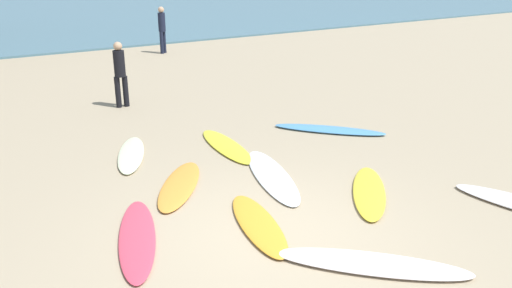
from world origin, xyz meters
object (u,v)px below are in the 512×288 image
(surfboard_3, at_px, (137,237))
(surfboard_10, at_px, (180,185))
(surfboard_1, at_px, (369,192))
(beachgoer_near, at_px, (162,27))
(surfboard_6, at_px, (329,130))
(surfboard_9, at_px, (226,146))
(surfboard_2, at_px, (258,224))
(surfboard_5, at_px, (131,154))
(beachgoer_mid, at_px, (120,71))
(surfboard_4, at_px, (372,264))
(surfboard_7, at_px, (272,176))

(surfboard_3, bearing_deg, surfboard_10, -113.45)
(surfboard_1, height_order, beachgoer_near, beachgoer_near)
(surfboard_6, xyz_separation_m, surfboard_9, (-2.41, 0.34, -0.01))
(surfboard_2, distance_m, beachgoer_near, 14.67)
(surfboard_2, relative_size, surfboard_3, 0.87)
(surfboard_9, bearing_deg, surfboard_5, 168.89)
(surfboard_3, xyz_separation_m, surfboard_5, (1.03, 3.08, 0.00))
(surfboard_1, distance_m, beachgoer_mid, 7.44)
(surfboard_1, xyz_separation_m, surfboard_6, (1.54, 2.81, 0.01))
(surfboard_2, bearing_deg, surfboard_1, -167.04)
(surfboard_1, height_order, surfboard_6, surfboard_6)
(surfboard_5, xyz_separation_m, beachgoer_mid, (1.05, 3.49, 0.88))
(surfboard_4, height_order, surfboard_7, surfboard_4)
(surfboard_6, relative_size, beachgoer_mid, 1.48)
(surfboard_2, xyz_separation_m, surfboard_9, (1.23, 3.09, -0.00))
(surfboard_2, xyz_separation_m, surfboard_7, (1.15, 1.34, -0.01))
(surfboard_3, xyz_separation_m, surfboard_7, (2.74, 0.76, -0.00))
(surfboard_5, xyz_separation_m, surfboard_7, (1.71, -2.32, -0.01))
(surfboard_3, bearing_deg, surfboard_9, -117.82)
(surfboard_3, distance_m, beachgoer_near, 14.71)
(surfboard_9, bearing_deg, surfboard_6, -1.34)
(surfboard_2, distance_m, surfboard_10, 1.87)
(surfboard_2, relative_size, surfboard_5, 0.97)
(surfboard_10, relative_size, beachgoer_mid, 1.23)
(surfboard_4, relative_size, surfboard_7, 0.97)
(surfboard_7, bearing_deg, beachgoer_mid, 114.42)
(surfboard_10, bearing_deg, surfboard_6, -130.53)
(surfboard_5, distance_m, surfboard_7, 2.88)
(surfboard_2, distance_m, beachgoer_mid, 7.22)
(surfboard_3, height_order, surfboard_5, surfboard_5)
(surfboard_6, relative_size, surfboard_10, 1.20)
(surfboard_7, bearing_deg, surfboard_9, 105.41)
(surfboard_1, distance_m, surfboard_10, 3.12)
(surfboard_9, bearing_deg, surfboard_7, -85.84)
(surfboard_3, height_order, surfboard_4, surfboard_4)
(surfboard_1, distance_m, beachgoer_near, 14.23)
(surfboard_3, bearing_deg, surfboard_2, -179.49)
(surfboard_6, distance_m, surfboard_10, 4.12)
(surfboard_4, relative_size, beachgoer_mid, 1.46)
(surfboard_6, relative_size, surfboard_9, 1.10)
(surfboard_3, bearing_deg, beachgoer_mid, -87.10)
(beachgoer_near, bearing_deg, surfboard_5, 25.51)
(surfboard_4, height_order, surfboard_6, surfboard_6)
(surfboard_7, bearing_deg, surfboard_10, 179.79)
(surfboard_6, bearing_deg, beachgoer_mid, -96.28)
(surfboard_2, bearing_deg, surfboard_6, -128.24)
(surfboard_1, height_order, surfboard_5, same)
(surfboard_5, distance_m, beachgoer_mid, 3.75)
(surfboard_1, relative_size, surfboard_10, 1.02)
(surfboard_3, relative_size, beachgoer_mid, 1.37)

